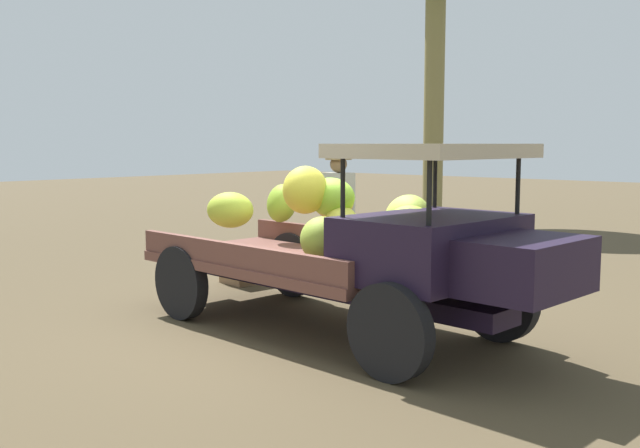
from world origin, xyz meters
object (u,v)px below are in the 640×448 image
object	(u,v)px
truck	(369,244)
loose_banana_bunch	(494,283)
wooden_crate	(247,264)
farmer	(338,209)

from	to	relation	value
truck	loose_banana_bunch	world-z (taller)	truck
truck	wooden_crate	distance (m)	3.08
truck	wooden_crate	world-z (taller)	truck
wooden_crate	loose_banana_bunch	xyz separation A→B (m)	(2.87, 1.38, -0.09)
truck	wooden_crate	bearing A→B (deg)	163.16
wooden_crate	loose_banana_bunch	size ratio (longest dim) A/B	0.88
farmer	loose_banana_bunch	bearing A→B (deg)	123.66
truck	farmer	world-z (taller)	truck
farmer	wooden_crate	world-z (taller)	farmer
truck	farmer	size ratio (longest dim) A/B	2.60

